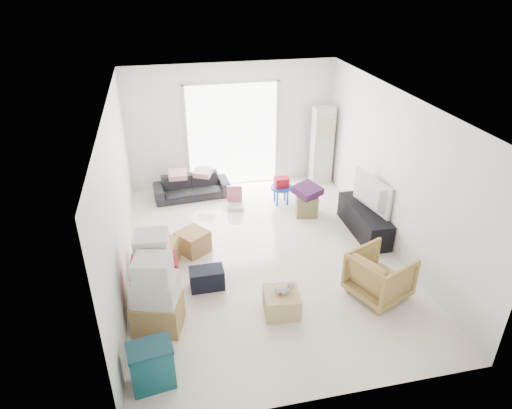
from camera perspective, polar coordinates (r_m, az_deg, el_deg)
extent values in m
cube|color=silver|center=(8.00, 0.90, -7.06)|extent=(4.50, 6.00, 0.24)
cube|color=white|center=(6.75, 1.09, 13.79)|extent=(4.50, 6.00, 0.24)
cube|color=white|center=(10.10, -3.12, 9.97)|extent=(4.50, 0.24, 2.70)
cube|color=white|center=(4.76, 9.85, -13.65)|extent=(4.50, 0.24, 2.70)
cube|color=white|center=(7.15, -17.85, 0.60)|extent=(0.24, 6.00, 2.70)
cube|color=white|center=(8.09, 17.60, 3.91)|extent=(0.24, 6.00, 2.70)
cube|color=white|center=(10.04, -2.95, 8.64)|extent=(2.00, 0.01, 2.30)
cube|color=silver|center=(9.93, -8.70, 8.13)|extent=(0.06, 0.04, 2.30)
cube|color=silver|center=(10.23, 2.66, 9.02)|extent=(0.06, 0.04, 2.30)
cube|color=silver|center=(9.71, -3.11, 15.04)|extent=(2.10, 0.04, 0.06)
cube|color=beige|center=(10.31, 8.23, 7.30)|extent=(0.45, 0.30, 1.75)
cube|color=black|center=(8.68, 13.35, -1.95)|extent=(0.45, 1.49, 0.50)
imported|color=black|center=(8.53, 13.58, -0.11)|extent=(0.79, 1.15, 0.14)
imported|color=#25252A|center=(9.81, -8.07, 2.61)|extent=(1.61, 0.58, 0.62)
cube|color=#BB8990|center=(9.64, -9.81, 4.44)|extent=(0.43, 0.35, 0.13)
cube|color=#BB8990|center=(9.66, -6.72, 4.65)|extent=(0.40, 0.37, 0.11)
imported|color=#A38148|center=(7.08, 15.26, -8.29)|extent=(0.98, 1.01, 0.80)
cube|color=#104C55|center=(5.92, -12.74, -20.08)|extent=(0.54, 0.42, 0.28)
cube|color=#104C55|center=(5.72, -13.05, -18.21)|extent=(0.54, 0.42, 0.28)
cube|color=#0C333D|center=(5.61, -13.23, -17.08)|extent=(0.56, 0.43, 0.04)
cube|color=#A77E4B|center=(6.55, -12.10, -13.19)|extent=(0.74, 0.67, 0.47)
cube|color=white|center=(6.28, -12.48, -10.32)|extent=(0.69, 0.62, 0.37)
cube|color=white|center=(6.08, -12.81, -7.81)|extent=(0.55, 0.51, 0.31)
cube|color=#A77E4B|center=(6.92, -12.20, -10.73)|extent=(0.66, 0.66, 0.44)
cube|color=maroon|center=(6.73, -12.47, -8.63)|extent=(0.68, 0.48, 0.20)
cube|color=maroon|center=(6.63, -12.63, -7.34)|extent=(0.65, 0.44, 0.17)
cube|color=white|center=(6.46, -12.90, -5.21)|extent=(0.49, 0.47, 0.41)
cube|color=#A77E4B|center=(7.73, -12.18, -6.08)|extent=(0.75, 0.68, 0.45)
cube|color=#A77E4B|center=(8.01, -7.89, -4.61)|extent=(0.65, 0.65, 0.39)
cube|color=black|center=(7.17, -6.15, -9.16)|extent=(0.52, 0.32, 0.33)
cube|color=olive|center=(9.13, 6.35, -0.02)|extent=(0.50, 0.50, 0.42)
cube|color=#421B44|center=(9.01, 6.44, 1.55)|extent=(0.61, 0.61, 0.14)
cylinder|color=#0E38BE|center=(9.44, 3.19, 2.14)|extent=(0.44, 0.44, 0.04)
cylinder|color=#0E38BE|center=(9.65, 3.62, 1.46)|extent=(0.04, 0.04, 0.34)
cylinder|color=#0E38BE|center=(9.59, 2.34, 1.33)|extent=(0.04, 0.04, 0.34)
cylinder|color=#0E38BE|center=(9.40, 2.68, 0.74)|extent=(0.04, 0.04, 0.34)
cylinder|color=#0E38BE|center=(9.46, 3.99, 0.87)|extent=(0.04, 0.04, 0.34)
cube|color=maroon|center=(9.39, 3.21, 2.80)|extent=(0.28, 0.22, 0.20)
cube|color=silver|center=(9.37, -2.53, -0.25)|extent=(0.39, 0.36, 0.08)
cube|color=#BE5973|center=(9.38, -2.69, 1.31)|extent=(0.31, 0.11, 0.36)
cube|color=#DFC780|center=(6.70, 3.22, -12.12)|extent=(0.56, 0.56, 0.33)
ellipsoid|color=#B2ADA8|center=(6.55, 3.28, -10.58)|extent=(0.23, 0.16, 0.13)
cube|color=red|center=(6.55, 3.28, -10.55)|extent=(0.19, 0.17, 0.03)
sphere|color=#B2ADA8|center=(6.59, 4.35, -10.03)|extent=(0.12, 0.12, 0.12)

